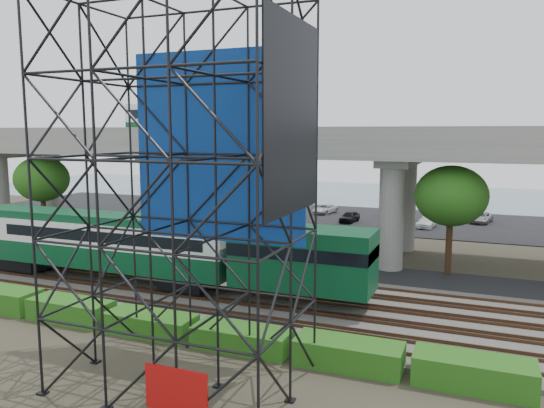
% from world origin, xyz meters
% --- Properties ---
extents(ground, '(140.00, 140.00, 0.00)m').
position_xyz_m(ground, '(0.00, 0.00, 0.00)').
color(ground, '#474233').
rests_on(ground, ground).
extents(ballast_bed, '(90.00, 12.00, 0.20)m').
position_xyz_m(ballast_bed, '(0.00, 2.00, 0.10)').
color(ballast_bed, slate).
rests_on(ballast_bed, ground).
extents(service_road, '(90.00, 5.00, 0.08)m').
position_xyz_m(service_road, '(0.00, 10.50, 0.04)').
color(service_road, black).
rests_on(service_road, ground).
extents(parking_lot, '(90.00, 18.00, 0.08)m').
position_xyz_m(parking_lot, '(0.00, 34.00, 0.04)').
color(parking_lot, black).
rests_on(parking_lot, ground).
extents(harbor_water, '(140.00, 40.00, 0.03)m').
position_xyz_m(harbor_water, '(0.00, 56.00, 0.01)').
color(harbor_water, '#456071').
rests_on(harbor_water, ground).
extents(rail_tracks, '(90.00, 9.52, 0.16)m').
position_xyz_m(rail_tracks, '(0.00, 2.00, 0.28)').
color(rail_tracks, '#472D1E').
rests_on(rail_tracks, ballast_bed).
extents(commuter_train, '(29.30, 3.06, 4.30)m').
position_xyz_m(commuter_train, '(-5.07, 2.00, 2.88)').
color(commuter_train, black).
rests_on(commuter_train, rail_tracks).
extents(overpass, '(80.00, 12.00, 12.40)m').
position_xyz_m(overpass, '(-0.62, 16.00, 8.21)').
color(overpass, '#9E9B93').
rests_on(overpass, ground).
extents(scaffold_tower, '(9.36, 6.36, 15.00)m').
position_xyz_m(scaffold_tower, '(5.21, -7.98, 7.47)').
color(scaffold_tower, black).
rests_on(scaffold_tower, ground).
extents(hedge_strip, '(34.60, 1.80, 1.20)m').
position_xyz_m(hedge_strip, '(1.01, -4.30, 0.56)').
color(hedge_strip, '#1D5012').
rests_on(hedge_strip, ground).
extents(trees, '(40.94, 16.94, 7.69)m').
position_xyz_m(trees, '(-4.67, 16.17, 5.57)').
color(trees, '#382314').
rests_on(trees, ground).
extents(suv, '(5.11, 3.13, 1.32)m').
position_xyz_m(suv, '(-13.92, 11.27, 0.74)').
color(suv, black).
rests_on(suv, service_road).
extents(parked_cars, '(37.83, 9.32, 1.20)m').
position_xyz_m(parked_cars, '(0.75, 33.45, 0.65)').
color(parked_cars, white).
rests_on(parked_cars, parking_lot).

